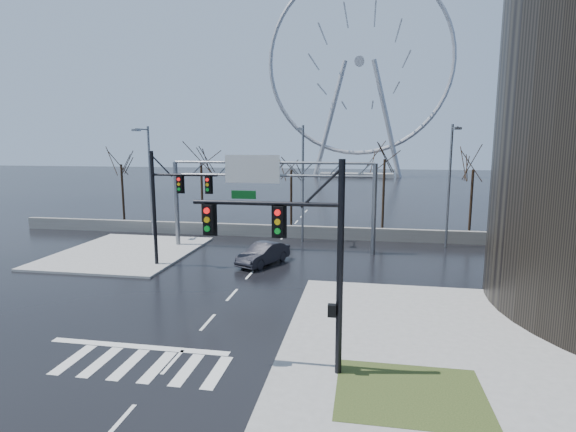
% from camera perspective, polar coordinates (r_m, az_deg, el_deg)
% --- Properties ---
extents(ground, '(260.00, 260.00, 0.00)m').
position_cam_1_polar(ground, '(22.54, -10.15, -13.14)').
color(ground, black).
rests_on(ground, ground).
extents(sidewalk_right_ext, '(12.00, 10.00, 0.15)m').
position_cam_1_polar(sidewalk_right_ext, '(23.29, 16.15, -12.42)').
color(sidewalk_right_ext, gray).
rests_on(sidewalk_right_ext, ground).
extents(sidewalk_far, '(10.00, 12.00, 0.15)m').
position_cam_1_polar(sidewalk_far, '(37.43, -19.82, -4.34)').
color(sidewalk_far, gray).
rests_on(sidewalk_far, ground).
extents(grass_strip, '(5.00, 4.00, 0.02)m').
position_cam_1_polar(grass_strip, '(16.87, 15.25, -20.90)').
color(grass_strip, '#263917').
rests_on(grass_strip, sidewalk_near).
extents(barrier_wall, '(52.00, 0.50, 1.10)m').
position_cam_1_polar(barrier_wall, '(40.99, -0.63, -1.95)').
color(barrier_wall, slate).
rests_on(barrier_wall, ground).
extents(signal_mast_near, '(5.52, 0.41, 8.00)m').
position_cam_1_polar(signal_mast_near, '(16.07, 1.81, -3.93)').
color(signal_mast_near, black).
rests_on(signal_mast_near, ground).
extents(signal_mast_far, '(4.72, 0.41, 8.00)m').
position_cam_1_polar(signal_mast_far, '(31.61, -14.89, 2.24)').
color(signal_mast_far, black).
rests_on(signal_mast_far, ground).
extents(sign_gantry, '(16.36, 0.40, 7.60)m').
position_cam_1_polar(sign_gantry, '(35.50, -2.72, 3.85)').
color(sign_gantry, slate).
rests_on(sign_gantry, ground).
extents(streetlight_left, '(0.50, 2.55, 10.00)m').
position_cam_1_polar(streetlight_left, '(42.44, -17.33, 5.29)').
color(streetlight_left, slate).
rests_on(streetlight_left, ground).
extents(streetlight_mid, '(0.50, 2.55, 10.00)m').
position_cam_1_polar(streetlight_mid, '(38.16, 1.82, 5.30)').
color(streetlight_mid, slate).
rests_on(streetlight_mid, ground).
extents(streetlight_right, '(0.50, 2.55, 10.00)m').
position_cam_1_polar(streetlight_right, '(38.37, 19.93, 4.77)').
color(streetlight_right, slate).
rests_on(streetlight_right, ground).
extents(tree_far_left, '(3.50, 3.50, 7.00)m').
position_cam_1_polar(tree_far_left, '(50.44, -20.39, 5.35)').
color(tree_far_left, black).
rests_on(tree_far_left, ground).
extents(tree_left, '(3.75, 3.75, 7.50)m').
position_cam_1_polar(tree_left, '(46.09, -10.96, 5.94)').
color(tree_left, black).
rests_on(tree_left, ground).
extents(tree_center, '(3.25, 3.25, 6.50)m').
position_cam_1_polar(tree_center, '(44.76, 0.41, 4.98)').
color(tree_center, black).
rests_on(tree_center, ground).
extents(tree_right, '(3.90, 3.90, 7.80)m').
position_cam_1_polar(tree_right, '(43.12, 12.14, 6.00)').
color(tree_right, black).
rests_on(tree_right, ground).
extents(tree_far_right, '(3.40, 3.40, 6.80)m').
position_cam_1_polar(tree_far_right, '(44.70, 22.41, 4.58)').
color(tree_far_right, black).
rests_on(tree_far_right, ground).
extents(ferris_wheel, '(45.00, 6.00, 50.91)m').
position_cam_1_polar(ferris_wheel, '(115.89, 9.03, 17.93)').
color(ferris_wheel, gray).
rests_on(ferris_wheel, ground).
extents(car, '(3.31, 4.80, 1.50)m').
position_cam_1_polar(car, '(32.00, -3.16, -4.81)').
color(car, black).
rests_on(car, ground).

